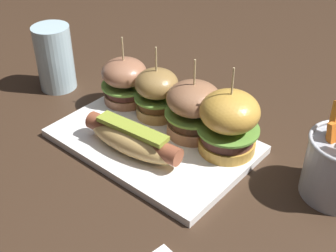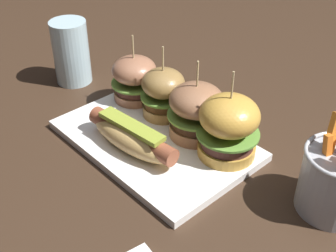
{
  "view_description": "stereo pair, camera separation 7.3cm",
  "coord_description": "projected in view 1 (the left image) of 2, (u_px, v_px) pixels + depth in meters",
  "views": [
    {
      "loc": [
        0.42,
        -0.45,
        0.47
      ],
      "look_at": [
        0.03,
        0.0,
        0.05
      ],
      "focal_mm": 47.85,
      "sensor_mm": 36.0,
      "label": 1
    },
    {
      "loc": [
        0.47,
        -0.4,
        0.47
      ],
      "look_at": [
        0.03,
        0.0,
        0.05
      ],
      "focal_mm": 47.85,
      "sensor_mm": 36.0,
      "label": 2
    }
  ],
  "objects": [
    {
      "name": "ground_plane",
      "position": [
        153.0,
        144.0,
        0.78
      ],
      "size": [
        3.0,
        3.0,
        0.0
      ],
      "primitive_type": "plane",
      "color": "#382619"
    },
    {
      "name": "platter_main",
      "position": [
        153.0,
        141.0,
        0.77
      ],
      "size": [
        0.33,
        0.22,
        0.01
      ],
      "primitive_type": "cube",
      "color": "white",
      "rests_on": "ground"
    },
    {
      "name": "hot_dog",
      "position": [
        133.0,
        139.0,
        0.72
      ],
      "size": [
        0.18,
        0.07,
        0.05
      ],
      "color": "#DFB166",
      "rests_on": "platter_main"
    },
    {
      "name": "slider_far_left",
      "position": [
        125.0,
        80.0,
        0.84
      ],
      "size": [
        0.09,
        0.09,
        0.13
      ],
      "color": "#996347",
      "rests_on": "platter_main"
    },
    {
      "name": "slider_center_left",
      "position": [
        157.0,
        93.0,
        0.8
      ],
      "size": [
        0.08,
        0.08,
        0.14
      ],
      "color": "olive",
      "rests_on": "platter_main"
    },
    {
      "name": "slider_center_right",
      "position": [
        193.0,
        109.0,
        0.75
      ],
      "size": [
        0.1,
        0.1,
        0.14
      ],
      "color": "#946445",
      "rests_on": "platter_main"
    },
    {
      "name": "slider_far_right",
      "position": [
        229.0,
        122.0,
        0.71
      ],
      "size": [
        0.1,
        0.1,
        0.15
      ],
      "color": "gold",
      "rests_on": "platter_main"
    },
    {
      "name": "water_glass",
      "position": [
        55.0,
        58.0,
        0.9
      ],
      "size": [
        0.07,
        0.07,
        0.13
      ],
      "primitive_type": "cylinder",
      "color": "silver",
      "rests_on": "ground"
    }
  ]
}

